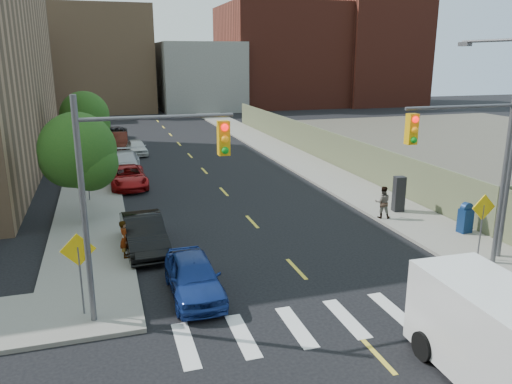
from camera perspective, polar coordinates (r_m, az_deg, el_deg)
sidewalk_nw at (r=50.80m, az=-18.10°, el=5.53°), size 3.50×73.00×0.15m
sidewalk_ne at (r=52.83m, az=-0.98°, el=6.63°), size 3.50×73.00×0.15m
fence_north at (r=40.73m, az=6.87°, el=5.61°), size 0.12×44.00×2.50m
gravel_lot at (r=52.62m, az=24.63°, el=5.17°), size 36.00×42.00×0.06m
bg_bldg_midwest at (r=80.67m, az=-17.14°, el=14.26°), size 14.00×16.00×15.00m
bg_bldg_center at (r=80.10m, az=-6.67°, el=13.02°), size 12.00×16.00×10.00m
bg_bldg_east at (r=85.65m, az=2.58°, el=15.25°), size 18.00×18.00×16.00m
bg_bldg_fareast at (r=90.53m, az=12.98°, el=15.53°), size 14.00×16.00×18.00m
smokestack at (r=92.76m, az=15.44°, el=18.46°), size 1.80×1.80×28.00m
signal_nw at (r=15.09m, az=-13.62°, el=1.50°), size 4.59×0.30×7.00m
signal_ne at (r=19.76m, az=23.58°, el=3.85°), size 4.59×0.30×7.00m
streetlight_ne at (r=21.79m, az=26.71°, el=6.30°), size 0.25×3.70×9.00m
warn_sign_nw at (r=16.34m, az=-19.58°, el=-7.25°), size 1.06×0.06×2.83m
warn_sign_ne at (r=21.49m, az=24.48°, el=-2.39°), size 1.06×0.06×2.83m
warn_sign_midwest at (r=29.30m, az=-18.76°, el=2.61°), size 1.06×0.06×2.83m
tree_west_near at (r=25.15m, az=-19.67°, el=4.00°), size 3.66×3.64×5.52m
tree_west_far at (r=39.98m, az=-18.96°, el=7.95°), size 3.66×3.64×5.52m
parked_car_blue at (r=17.47m, az=-7.14°, el=-9.53°), size 1.70×4.20×1.43m
parked_car_black at (r=21.69m, az=-12.70°, el=-4.65°), size 1.82×4.67×1.52m
parked_car_red at (r=32.43m, az=-14.42°, el=1.70°), size 2.34×4.86×1.34m
parked_car_silver at (r=36.31m, az=-14.78°, el=3.22°), size 2.41×5.26×1.49m
parked_car_white at (r=43.11m, az=-13.50°, el=5.01°), size 1.77×3.86×1.28m
parked_car_maroon at (r=46.22m, az=-15.41°, el=5.66°), size 1.68×4.47×1.46m
parked_car_grey at (r=51.42m, az=-15.63°, el=6.45°), size 2.26×4.57×1.25m
cargo_van at (r=13.95m, az=26.52°, el=-15.04°), size 2.46×5.63×2.55m
mailbox at (r=24.83m, az=22.82°, el=-2.74°), size 0.64×0.52×1.43m
payphone at (r=27.01m, az=16.01°, el=-0.21°), size 0.60×0.51×1.85m
pedestrian_west at (r=20.78m, az=-14.81°, el=-5.21°), size 0.38×0.57×1.53m
pedestrian_east at (r=25.69m, az=14.28°, el=-1.14°), size 0.96×0.86×1.62m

